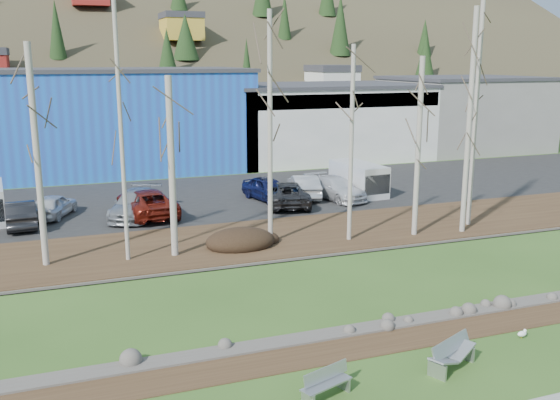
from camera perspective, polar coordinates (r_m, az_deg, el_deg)
name	(u,v)px	position (r m, az deg, el deg)	size (l,w,h in m)	color
ground	(471,360)	(20.70, 17.10, -13.82)	(200.00, 200.00, 0.00)	#31511D
dirt_strip	(433,332)	(22.22, 13.79, -11.67)	(80.00, 1.80, 0.03)	#382616
near_bank_rocks	(417,321)	(22.98, 12.38, -10.78)	(80.00, 0.80, 0.50)	#47423D
river	(363,283)	(26.26, 7.56, -7.54)	(80.00, 8.00, 0.90)	black
far_bank_rocks	(322,255)	(29.74, 3.89, -5.00)	(80.00, 0.80, 0.46)	#47423D
far_bank	(297,235)	(32.53, 1.59, -3.26)	(80.00, 7.00, 0.15)	#382616
parking_lot	(240,195)	(42.16, -3.71, 0.45)	(80.00, 14.00, 0.14)	black
building_blue	(122,119)	(54.03, -14.25, 7.20)	(20.40, 12.24, 8.30)	#234AB2
building_white	(320,121)	(58.76, 3.64, 7.26)	(18.36, 12.24, 6.80)	#B7B8B3
building_grey	(463,113)	(66.81, 16.41, 7.65)	(14.28, 12.24, 7.30)	slate
hillside	(124,0)	(99.55, -14.07, 17.31)	(160.00, 72.00, 35.00)	#332B1F
bench_intact	(326,383)	(17.85, 4.24, -16.34)	(1.65, 0.96, 0.80)	#A7AAAD
bench_damaged	(452,354)	(19.90, 15.41, -13.44)	(2.01, 1.36, 0.86)	#A7AAAD
seagull	(522,334)	(22.65, 21.28, -11.31)	(0.40, 0.19, 0.29)	gold
dirt_mound	(240,240)	(30.38, -3.65, -3.65)	(3.43, 2.42, 0.67)	black
birch_0	(37,157)	(28.63, -21.33, 3.66)	(0.28, 0.28, 9.62)	#AFA99E
birch_1	(121,132)	(28.14, -14.33, 6.05)	(0.19, 0.19, 11.62)	#AFA99E
birch_2	(172,168)	(28.58, -9.87, 2.91)	(0.31, 0.31, 8.22)	#AFA99E
birch_3	(270,130)	(30.03, -0.92, 6.40)	(0.24, 0.24, 11.16)	#AFA99E
birch_4	(351,145)	(30.79, 6.53, 5.03)	(0.22, 0.22, 9.61)	#AFA99E
birch_5	(469,123)	(33.42, 16.90, 6.77)	(0.27, 0.27, 11.45)	#AFA99E
birch_6	(418,148)	(32.30, 12.53, 4.68)	(0.27, 0.27, 9.06)	#AFA99E
birch_7	(476,113)	(34.96, 17.45, 7.61)	(0.24, 0.24, 12.22)	#AFA99E
car_0	(53,206)	(38.15, -20.03, -0.48)	(1.60, 3.99, 1.36)	silver
car_1	(20,214)	(36.62, -22.65, -1.17)	(1.53, 4.37, 1.44)	#232325
car_2	(147,203)	(36.85, -12.08, -0.25)	(2.62, 5.69, 1.58)	maroon
car_3	(136,204)	(36.80, -13.05, -0.35)	(2.15, 5.28, 1.53)	#919499
car_4	(268,189)	(40.08, -1.10, 1.02)	(1.77, 4.40, 1.50)	#131741
car_5	(304,186)	(40.91, 2.21, 1.27)	(1.60, 4.60, 1.51)	#B8B9BB
car_6	(286,193)	(38.70, 0.59, 0.60)	(2.49, 5.41, 1.50)	#2A2A2D
car_7	(336,188)	(40.63, 5.13, 1.09)	(2.02, 4.97, 1.44)	silver
van_white	(360,179)	(42.20, 7.32, 1.91)	(2.30, 4.86, 2.07)	white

